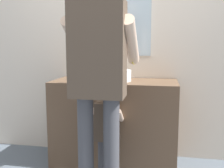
# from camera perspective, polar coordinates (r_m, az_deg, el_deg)

# --- Properties ---
(back_wall) EXTENTS (4.40, 0.10, 2.70)m
(back_wall) POSITION_cam_1_polar(r_m,az_deg,el_deg) (3.01, 1.67, 10.62)
(back_wall) COLOR beige
(back_wall) RESTS_ON ground
(vanity_cabinet) EXTENTS (1.24, 0.54, 0.87)m
(vanity_cabinet) POSITION_cam_1_polar(r_m,az_deg,el_deg) (2.81, 0.57, -8.12)
(vanity_cabinet) COLOR brown
(vanity_cabinet) RESTS_ON ground
(sink_basin) EXTENTS (0.34, 0.34, 0.11)m
(sink_basin) POSITION_cam_1_polar(r_m,az_deg,el_deg) (2.69, 0.51, 1.85)
(sink_basin) COLOR white
(sink_basin) RESTS_ON vanity_cabinet
(faucet) EXTENTS (0.18, 0.14, 0.18)m
(faucet) POSITION_cam_1_polar(r_m,az_deg,el_deg) (2.89, 1.23, 2.79)
(faucet) COLOR #B7BABF
(faucet) RESTS_ON vanity_cabinet
(toothbrush_cup) EXTENTS (0.07, 0.07, 0.21)m
(toothbrush_cup) POSITION_cam_1_polar(r_m,az_deg,el_deg) (2.76, -6.16, 1.90)
(toothbrush_cup) COLOR #4C8EB2
(toothbrush_cup) RESTS_ON vanity_cabinet
(child_toddler) EXTENTS (0.26, 0.26, 0.85)m
(child_toddler) POSITION_cam_1_polar(r_m,az_deg,el_deg) (2.41, -1.12, -9.06)
(child_toddler) COLOR #47474C
(child_toddler) RESTS_ON ground
(adult_parent) EXTENTS (0.56, 0.58, 1.80)m
(adult_parent) POSITION_cam_1_polar(r_m,az_deg,el_deg) (2.07, -2.89, 4.11)
(adult_parent) COLOR #47474C
(adult_parent) RESTS_ON ground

